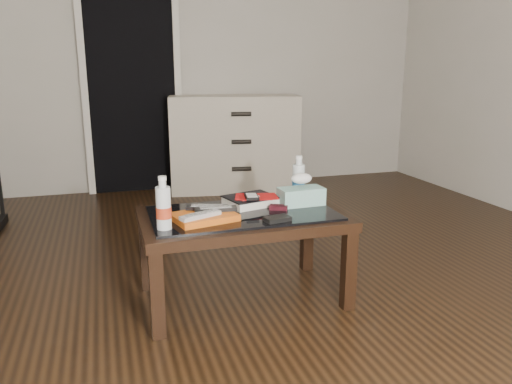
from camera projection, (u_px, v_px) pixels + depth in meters
ground at (250, 290)px, 2.67m from camera, size 5.00×5.00×0.00m
doorway at (132, 82)px, 4.59m from camera, size 0.90×0.08×2.07m
coffee_table at (243, 224)px, 2.48m from camera, size 1.00×0.60×0.46m
dresser at (234, 143)px, 4.77m from camera, size 1.27×0.70×0.90m
magazines at (204, 217)px, 2.34m from camera, size 0.32×0.27×0.03m
remote_silver at (200, 215)px, 2.27m from camera, size 0.20×0.12×0.02m
remote_black_front at (216, 209)px, 2.37m from camera, size 0.20×0.07×0.02m
remote_black_back at (207, 207)px, 2.40m from camera, size 0.21×0.11×0.02m
textbook at (251, 201)px, 2.59m from camera, size 0.29×0.26×0.05m
dvd_mailers at (254, 196)px, 2.57m from camera, size 0.22×0.19×0.01m
ipod at (252, 196)px, 2.52m from camera, size 0.08×0.11×0.02m
flip_phone at (279, 207)px, 2.51m from camera, size 0.10×0.08×0.02m
wallet at (277, 219)px, 2.32m from camera, size 0.13×0.09×0.02m
water_bottle_left at (163, 203)px, 2.18m from camera, size 0.08×0.08×0.24m
water_bottle_right at (298, 178)px, 2.68m from camera, size 0.08×0.08×0.24m
tissue_box at (301, 196)px, 2.59m from camera, size 0.23×0.13×0.09m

